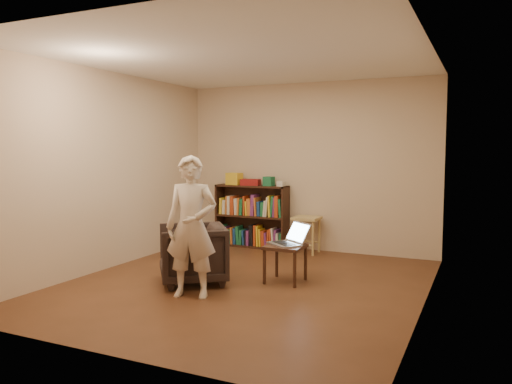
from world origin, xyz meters
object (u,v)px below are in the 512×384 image
at_px(armchair, 192,254).
at_px(person, 191,227).
at_px(side_table, 285,251).
at_px(bookshelf, 252,220).
at_px(stool, 307,224).
at_px(laptop, 289,240).

height_order(armchair, person, person).
bearing_deg(side_table, armchair, -153.29).
height_order(armchair, side_table, armchair).
bearing_deg(bookshelf, side_table, -54.38).
bearing_deg(bookshelf, stool, -7.01).
bearing_deg(stool, side_table, -79.42).
bearing_deg(side_table, stool, 100.58).
xyz_separation_m(bookshelf, stool, (0.97, -0.12, 0.01)).
xyz_separation_m(bookshelf, armchair, (0.30, -2.29, -0.09)).
relative_size(armchair, side_table, 1.72).
bearing_deg(armchair, bookshelf, 150.13).
bearing_deg(laptop, bookshelf, 164.06).
relative_size(bookshelf, person, 0.79).
relative_size(armchair, person, 0.50).
height_order(side_table, person, person).
bearing_deg(stool, laptop, -78.15).
distance_m(armchair, person, 0.69).
xyz_separation_m(armchair, side_table, (0.98, 0.49, 0.02)).
bearing_deg(stool, person, -98.28).
xyz_separation_m(stool, person, (-0.38, -2.64, 0.31)).
height_order(bookshelf, side_table, bookshelf).
bearing_deg(side_table, bookshelf, 125.62).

